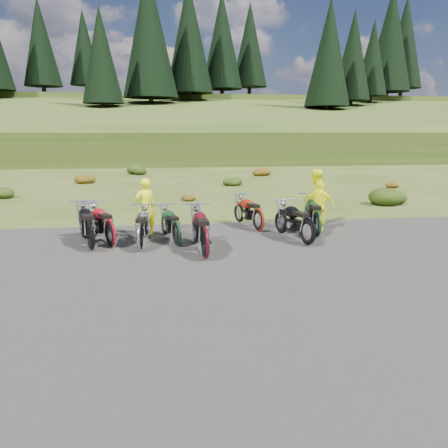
{
  "coord_description": "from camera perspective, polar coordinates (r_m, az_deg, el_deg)",
  "views": [
    {
      "loc": [
        -1.38,
        -10.61,
        3.17
      ],
      "look_at": [
        0.13,
        0.5,
        0.75
      ],
      "focal_mm": 35.0,
      "sensor_mm": 36.0,
      "label": 1
    }
  ],
  "objects": [
    {
      "name": "ground",
      "position": [
        11.16,
        -0.33,
        -4.33
      ],
      "size": [
        300.0,
        300.0,
        0.0
      ],
      "primitive_type": "plane",
      "color": "#2F3E14",
      "rests_on": "ground"
    },
    {
      "name": "gravel_pad",
      "position": [
        9.28,
        1.28,
        -7.8
      ],
      "size": [
        20.0,
        12.0,
        0.04
      ],
      "primitive_type": "cube",
      "color": "black",
      "rests_on": "ground"
    },
    {
      "name": "hill_slope",
      "position": [
        60.71,
        -6.54,
        9.08
      ],
      "size": [
        300.0,
        45.97,
        9.37
      ],
      "primitive_type": null,
      "rotation": [
        0.14,
        0.0,
        0.0
      ],
      "color": "#2F4416",
      "rests_on": "ground"
    },
    {
      "name": "hill_plateau",
      "position": [
        120.66,
        -7.24,
        10.55
      ],
      "size": [
        300.0,
        90.0,
        9.17
      ],
      "primitive_type": "cube",
      "color": "#2F4416",
      "rests_on": "ground"
    },
    {
      "name": "conifer_19",
      "position": [
        83.21,
        -22.89,
        21.07
      ],
      "size": [
        6.16,
        6.16,
        16.0
      ],
      "color": "black",
      "rests_on": "ground"
    },
    {
      "name": "conifer_20",
      "position": [
        87.89,
        -17.8,
        21.09
      ],
      "size": [
        5.72,
        5.72,
        15.0
      ],
      "color": "black",
      "rests_on": "ground"
    },
    {
      "name": "conifer_21",
      "position": [
        61.81,
        -15.78,
        20.46
      ],
      "size": [
        5.28,
        5.28,
        14.0
      ],
      "color": "black",
      "rests_on": "ground"
    },
    {
      "name": "conifer_22",
      "position": [
        68.01,
        -9.8,
        23.52
      ],
      "size": [
        7.92,
        7.92,
        20.0
      ],
      "color": "black",
      "rests_on": "ground"
    },
    {
      "name": "conifer_23",
      "position": [
        74.14,
        -4.61,
        23.23
      ],
      "size": [
        7.48,
        7.48,
        19.0
      ],
      "color": "black",
      "rests_on": "ground"
    },
    {
      "name": "conifer_24",
      "position": [
        80.7,
        -0.26,
        22.86
      ],
      "size": [
        7.04,
        7.04,
        18.0
      ],
      "color": "black",
      "rests_on": "ground"
    },
    {
      "name": "conifer_25",
      "position": [
        87.57,
        3.39,
        22.32
      ],
      "size": [
        6.6,
        6.6,
        17.0
      ],
      "color": "black",
      "rests_on": "ground"
    },
    {
      "name": "conifer_26",
      "position": [
        64.49,
        13.55,
        20.93
      ],
      "size": [
        6.16,
        6.16,
        16.0
      ],
      "color": "black",
      "rests_on": "ground"
    },
    {
      "name": "conifer_27",
      "position": [
        72.32,
        16.49,
        20.34
      ],
      "size": [
        5.72,
        5.72,
        15.0
      ],
      "color": "black",
      "rests_on": "ground"
    },
    {
      "name": "conifer_28",
      "position": [
        80.28,
        18.84,
        19.83
      ],
      "size": [
        5.28,
        5.28,
        14.0
      ],
      "color": "black",
      "rests_on": "ground"
    },
    {
      "name": "conifer_29",
      "position": [
        88.91,
        20.93,
        21.63
      ],
      "size": [
        7.92,
        7.92,
        20.0
      ],
      "color": "black",
      "rests_on": "ground"
    },
    {
      "name": "conifer_30",
      "position": [
        97.03,
        22.5,
        21.07
      ],
      "size": [
        7.48,
        7.48,
        19.0
      ],
      "color": "black",
      "rests_on": "ground"
    },
    {
      "name": "shrub_1",
      "position": [
        23.41,
        -27.01,
        3.8
      ],
      "size": [
        1.03,
        1.03,
        0.61
      ],
      "primitive_type": "ellipsoid",
      "color": "#1B320C",
      "rests_on": "ground"
    },
    {
      "name": "shrub_2",
      "position": [
        27.78,
        -17.81,
        5.82
      ],
      "size": [
        1.3,
        1.3,
        0.77
      ],
      "primitive_type": "ellipsoid",
      "color": "#60350C",
      "rests_on": "ground"
    },
    {
      "name": "shrub_3",
      "position": [
        32.68,
        -11.2,
        7.17
      ],
      "size": [
        1.56,
        1.56,
        0.92
      ],
      "primitive_type": "ellipsoid",
      "color": "#1B320C",
      "rests_on": "ground"
    },
    {
      "name": "shrub_4",
      "position": [
        20.05,
        -4.89,
        3.68
      ],
      "size": [
        0.77,
        0.77,
        0.45
      ],
      "primitive_type": "ellipsoid",
      "color": "#60350C",
      "rests_on": "ground"
    },
    {
      "name": "shrub_5",
      "position": [
        25.57,
        1.02,
        5.72
      ],
      "size": [
        1.03,
        1.03,
        0.61
      ],
      "primitive_type": "ellipsoid",
      "color": "#1B320C",
      "rests_on": "ground"
    },
    {
      "name": "shrub_6",
      "position": [
        31.29,
        4.82,
        7.0
      ],
      "size": [
        1.3,
        1.3,
        0.77
      ],
      "primitive_type": "ellipsoid",
      "color": "#60350C",
      "rests_on": "ground"
    },
    {
      "name": "shrub_7",
      "position": [
        20.37,
        20.74,
        3.73
      ],
      "size": [
        1.56,
        1.56,
        0.92
      ],
      "primitive_type": "ellipsoid",
      "color": "#1B320C",
      "rests_on": "ground"
    },
    {
      "name": "shrub_8",
      "position": [
        26.39,
        20.84,
        4.96
      ],
      "size": [
        0.77,
        0.77,
        0.45
      ],
      "primitive_type": "ellipsoid",
      "color": "#60350C",
      "rests_on": "ground"
    },
    {
      "name": "motorcycle_0",
      "position": [
        12.2,
        -16.9,
        -3.43
      ],
      "size": [
        1.39,
        2.4,
        1.19
      ],
      "primitive_type": null,
      "rotation": [
        0.0,
        0.0,
        1.87
      ],
      "color": "black",
      "rests_on": "ground"
    },
    {
      "name": "motorcycle_1",
      "position": [
        12.44,
        -14.54,
        -2.99
      ],
      "size": [
        1.58,
        2.25,
        1.13
      ],
      "primitive_type": null,
      "rotation": [
        0.0,
        0.0,
        2.02
      ],
      "color": "#A00B17",
      "rests_on": "ground"
    },
    {
      "name": "motorcycle_2",
      "position": [
        12.21,
        -6.17,
        -2.95
      ],
      "size": [
        1.11,
        2.06,
        1.03
      ],
      "primitive_type": null,
      "rotation": [
        0.0,
        0.0,
        1.82
      ],
      "color": "#0E321A",
      "rests_on": "ground"
    },
    {
      "name": "motorcycle_3",
      "position": [
        11.87,
        -10.85,
        -3.55
      ],
      "size": [
        0.83,
        2.13,
        1.09
      ],
      "primitive_type": null,
      "rotation": [
        0.0,
        0.0,
        1.5
      ],
      "color": "#98979C",
      "rests_on": "ground"
    },
    {
      "name": "motorcycle_4",
      "position": [
        10.95,
        -2.45,
        -4.67
      ],
      "size": [
        0.94,
        2.38,
        1.22
      ],
      "primitive_type": null,
      "rotation": [
        0.0,
        0.0,
        1.64
      ],
      "color": "#440B11",
      "rests_on": "ground"
    },
    {
      "name": "motorcycle_5",
      "position": [
        12.43,
        10.77,
        -2.83
      ],
      "size": [
        1.26,
        2.3,
        1.15
      ],
      "primitive_type": null,
      "rotation": [
        0.0,
        0.0,
        1.83
      ],
      "color": "black",
      "rests_on": "ground"
    },
    {
      "name": "motorcycle_6",
      "position": [
        13.94,
        4.47,
        -1.02
      ],
      "size": [
        1.24,
        2.18,
        1.08
      ],
      "primitive_type": null,
      "rotation": [
        0.0,
        0.0,
        1.86
      ],
      "color": "#991E0B",
      "rests_on": "ground"
    },
    {
      "name": "motorcycle_7",
      "position": [
        13.48,
        12.04,
        -1.71
      ],
      "size": [
        1.02,
        2.32,
        1.18
      ],
      "primitive_type": null,
      "rotation": [
        0.0,
        0.0,
        1.45
      ],
      "color": "#0E3417",
      "rests_on": "ground"
    },
    {
      "name": "person_middle",
      "position": [
        13.45,
        -10.24,
        2.1
      ],
      "size": [
        0.75,
        0.64,
        1.73
      ],
      "primitive_type": "imported",
      "rotation": [
        0.0,
        0.0,
        3.58
      ],
      "color": "#E8E90C",
      "rests_on": "ground"
    },
    {
      "name": "person_right_a",
      "position": [
        15.02,
        11.77,
        3.35
      ],
      "size": [
        1.13,
        1.04,
        1.87
      ],
      "primitive_type": "imported",
      "rotation": [
        0.0,
        0.0,
        3.6
      ],
      "color": "#E8E90C",
      "rests_on": "ground"
    },
    {
      "name": "person_right_b",
      "position": [
        14.09,
        12.28,
        2.24
      ],
      "size": [
        1.03,
        0.7,
        1.62
      ],
      "primitive_type": "imported",
      "rotation": [
        0.0,
        0.0,
        2.78
      ],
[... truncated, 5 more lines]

